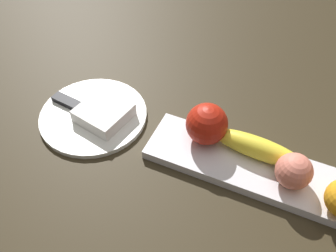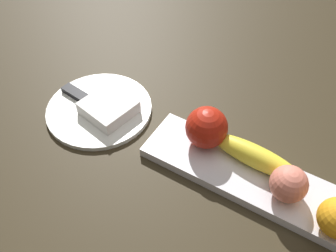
% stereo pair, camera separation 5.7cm
% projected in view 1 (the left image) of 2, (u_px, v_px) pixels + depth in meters
% --- Properties ---
extents(ground_plane, '(2.40, 2.40, 0.00)m').
position_uv_depth(ground_plane, '(238.00, 159.00, 0.69)').
color(ground_plane, '#302717').
extents(fruit_tray, '(0.41, 0.11, 0.02)m').
position_uv_depth(fruit_tray, '(254.00, 169.00, 0.67)').
color(fruit_tray, silver).
rests_on(fruit_tray, ground_plane).
extents(apple, '(0.08, 0.08, 0.08)m').
position_uv_depth(apple, '(207.00, 124.00, 0.67)').
color(apple, '#AD1D0F').
rests_on(apple, fruit_tray).
extents(banana, '(0.18, 0.05, 0.04)m').
position_uv_depth(banana, '(257.00, 148.00, 0.66)').
color(banana, yellow).
rests_on(banana, fruit_tray).
extents(peach, '(0.06, 0.06, 0.06)m').
position_uv_depth(peach, '(294.00, 171.00, 0.61)').
color(peach, '#DB7661').
rests_on(peach, fruit_tray).
extents(dinner_plate, '(0.23, 0.23, 0.01)m').
position_uv_depth(dinner_plate, '(94.00, 115.00, 0.77)').
color(dinner_plate, white).
rests_on(dinner_plate, ground_plane).
extents(folded_napkin, '(0.11, 0.11, 0.03)m').
position_uv_depth(folded_napkin, '(104.00, 113.00, 0.74)').
color(folded_napkin, white).
rests_on(folded_napkin, dinner_plate).
extents(knife, '(0.18, 0.04, 0.01)m').
position_uv_depth(knife, '(76.00, 106.00, 0.77)').
color(knife, silver).
rests_on(knife, dinner_plate).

